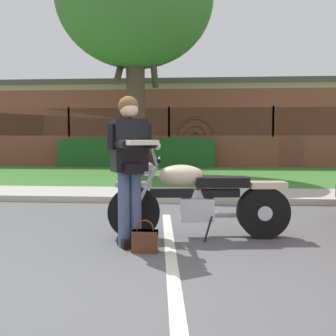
% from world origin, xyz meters
% --- Properties ---
extents(ground_plane, '(140.00, 140.00, 0.00)m').
position_xyz_m(ground_plane, '(0.00, 0.00, 0.00)').
color(ground_plane, '#565659').
extents(curb_strip, '(60.00, 0.20, 0.12)m').
position_xyz_m(curb_strip, '(0.00, 3.47, 0.06)').
color(curb_strip, '#B7B2A8').
rests_on(curb_strip, ground).
extents(concrete_walk, '(60.00, 1.50, 0.08)m').
position_xyz_m(concrete_walk, '(0.00, 4.32, 0.04)').
color(concrete_walk, '#B7B2A8').
rests_on(concrete_walk, ground).
extents(grass_lawn, '(60.00, 6.50, 0.06)m').
position_xyz_m(grass_lawn, '(0.00, 8.32, 0.03)').
color(grass_lawn, '#3D752D').
rests_on(grass_lawn, ground).
extents(stall_stripe_1, '(0.56, 4.39, 0.01)m').
position_xyz_m(stall_stripe_1, '(0.28, 0.20, 0.00)').
color(stall_stripe_1, silver).
rests_on(stall_stripe_1, ground).
extents(motorcycle, '(2.24, 0.82, 1.26)m').
position_xyz_m(motorcycle, '(0.64, 1.08, 0.49)').
color(motorcycle, black).
rests_on(motorcycle, ground).
extents(rider_person, '(0.60, 0.67, 1.70)m').
position_xyz_m(rider_person, '(-0.22, 0.65, 1.01)').
color(rider_person, black).
rests_on(rider_person, ground).
extents(handbag, '(0.28, 0.13, 0.36)m').
position_xyz_m(handbag, '(-0.02, 0.44, 0.14)').
color(handbag, '#562D19').
rests_on(handbag, ground).
extents(shade_tree, '(4.72, 4.72, 7.36)m').
position_xyz_m(shade_tree, '(-1.32, 7.96, 5.31)').
color(shade_tree, '#4C3D2D').
rests_on(shade_tree, ground).
extents(hedge_left, '(3.12, 0.90, 1.24)m').
position_xyz_m(hedge_left, '(-3.40, 11.39, 0.65)').
color(hedge_left, '#235623').
rests_on(hedge_left, ground).
extents(hedge_center_left, '(2.43, 0.90, 1.24)m').
position_xyz_m(hedge_center_left, '(0.08, 11.39, 0.65)').
color(hedge_center_left, '#235623').
rests_on(hedge_center_left, ground).
extents(brick_building, '(24.31, 11.87, 3.58)m').
position_xyz_m(brick_building, '(-0.53, 17.25, 1.79)').
color(brick_building, brown).
rests_on(brick_building, ground).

